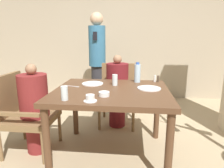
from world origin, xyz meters
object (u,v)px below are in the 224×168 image
Objects in this scene: plate_main_left at (93,84)px; bowl_small at (104,94)px; chair_left_side at (23,111)px; glass_tall_mid at (115,80)px; chair_far_side at (118,92)px; teacup_with_saucer at (90,98)px; plate_main_right at (149,88)px; diner_in_left_chair at (35,108)px; standing_host at (97,59)px; diner_in_far_chair at (117,90)px; glass_tall_near at (64,93)px; water_bottle at (137,73)px.

plate_main_left is 0.52m from bowl_small.
chair_left_side is 1.12m from glass_tall_mid.
chair_far_side reaches higher than teacup_with_saucer.
chair_left_side is 3.62× the size of plate_main_right.
glass_tall_mid is at bearing 162.68° from plate_main_right.
standing_host is (0.47, 1.48, 0.40)m from diner_in_left_chair.
plate_main_left is 0.65m from teacup_with_saucer.
diner_in_far_chair is 4.25× the size of plate_main_left.
bowl_small is at bearing -16.07° from diner_in_left_chair.
teacup_with_saucer reaches higher than plate_main_right.
diner_in_left_chair is at bearing 150.97° from teacup_with_saucer.
glass_tall_near is (-0.12, -0.63, 0.06)m from plate_main_left.
chair_left_side reaches higher than plate_main_right.
plate_main_right is 0.41m from glass_tall_mid.
teacup_with_saucer is 0.93× the size of glass_tall_near.
glass_tall_near is at bearing -123.53° from glass_tall_mid.
glass_tall_near is at bearing -148.53° from plate_main_right.
glass_tall_near is (0.51, -0.40, 0.30)m from diner_in_left_chair.
water_bottle is (1.16, 0.40, 0.36)m from diner_in_left_chair.
chair_far_side is 1.22m from bowl_small.
diner_in_left_chair is at bearing -138.03° from diner_in_far_chair.
chair_far_side is 0.53× the size of standing_host.
diner_in_left_chair is at bearing -159.78° from plate_main_left.
chair_left_side is at bearing 166.24° from bowl_small.
glass_tall_near is 1.00× the size of glass_tall_mid.
bowl_small is 0.44m from glass_tall_mid.
diner_in_left_chair is 0.60× the size of standing_host.
bowl_small is at bearing -66.32° from plate_main_left.
diner_in_far_chair is 1.28m from glass_tall_near.
chair_far_side is 0.82m from glass_tall_mid.
standing_host is 16.65× the size of bowl_small.
chair_far_side is at bearing 87.83° from bowl_small.
plate_main_right is (1.28, 0.08, 0.25)m from diner_in_left_chair.
diner_in_far_chair reaches higher than glass_tall_mid.
water_bottle is 1.94× the size of glass_tall_mid.
diner_in_left_chair is 0.71m from plate_main_left.
diner_in_far_chair reaches higher than water_bottle.
chair_left_side is 1.06m from bowl_small.
bowl_small is at bearing -116.92° from water_bottle.
diner_in_left_chair reaches higher than plate_main_left.
teacup_with_saucer reaches higher than bowl_small.
standing_host is at bearing 67.52° from chair_left_side.
bowl_small is (0.37, -1.72, -0.14)m from standing_host.
chair_far_side reaches higher than plate_main_right.
teacup_with_saucer is (-0.14, -1.35, 0.31)m from chair_far_side.
water_bottle is at bearing 111.16° from plate_main_right.
standing_host is 1.77m from bowl_small.
chair_left_side is at bearing -142.37° from diner_in_far_chair.
standing_host reaches higher than diner_in_left_chair.
diner_in_far_chair reaches higher than chair_left_side.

